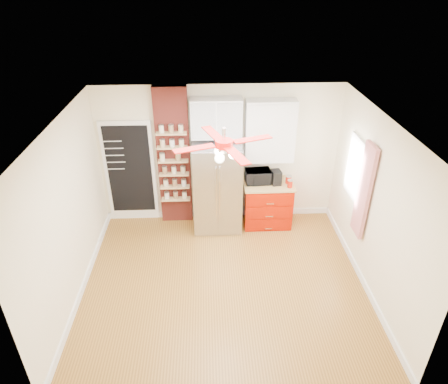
{
  "coord_description": "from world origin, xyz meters",
  "views": [
    {
      "loc": [
        -0.23,
        -4.89,
        4.5
      ],
      "look_at": [
        0.04,
        0.9,
        1.18
      ],
      "focal_mm": 32.0,
      "sensor_mm": 36.0,
      "label": 1
    }
  ],
  "objects_px": {
    "coffee_maker": "(276,177)",
    "red_cabinet": "(267,203)",
    "pantry_jar_oats": "(162,157)",
    "toaster_oven": "(258,176)",
    "fridge": "(217,187)",
    "ceiling_fan": "(224,144)",
    "canister_left": "(290,184)"
  },
  "relations": [
    {
      "from": "coffee_maker",
      "to": "canister_left",
      "type": "height_order",
      "value": "coffee_maker"
    },
    {
      "from": "canister_left",
      "to": "pantry_jar_oats",
      "type": "relative_size",
      "value": 0.95
    },
    {
      "from": "fridge",
      "to": "red_cabinet",
      "type": "bearing_deg",
      "value": 2.95
    },
    {
      "from": "ceiling_fan",
      "to": "toaster_oven",
      "type": "height_order",
      "value": "ceiling_fan"
    },
    {
      "from": "red_cabinet",
      "to": "ceiling_fan",
      "type": "relative_size",
      "value": 0.67
    },
    {
      "from": "coffee_maker",
      "to": "canister_left",
      "type": "distance_m",
      "value": 0.29
    },
    {
      "from": "toaster_oven",
      "to": "canister_left",
      "type": "distance_m",
      "value": 0.62
    },
    {
      "from": "coffee_maker",
      "to": "pantry_jar_oats",
      "type": "bearing_deg",
      "value": 168.9
    },
    {
      "from": "fridge",
      "to": "pantry_jar_oats",
      "type": "distance_m",
      "value": 1.15
    },
    {
      "from": "ceiling_fan",
      "to": "canister_left",
      "type": "xyz_separation_m",
      "value": [
        1.29,
        1.5,
        -1.46
      ]
    },
    {
      "from": "fridge",
      "to": "toaster_oven",
      "type": "xyz_separation_m",
      "value": [
        0.76,
        0.08,
        0.15
      ]
    },
    {
      "from": "fridge",
      "to": "pantry_jar_oats",
      "type": "bearing_deg",
      "value": 172.82
    },
    {
      "from": "fridge",
      "to": "red_cabinet",
      "type": "relative_size",
      "value": 1.86
    },
    {
      "from": "fridge",
      "to": "pantry_jar_oats",
      "type": "xyz_separation_m",
      "value": [
        -0.99,
        0.13,
        0.57
      ]
    },
    {
      "from": "fridge",
      "to": "ceiling_fan",
      "type": "xyz_separation_m",
      "value": [
        0.05,
        -1.63,
        1.55
      ]
    },
    {
      "from": "ceiling_fan",
      "to": "toaster_oven",
      "type": "bearing_deg",
      "value": 67.35
    },
    {
      "from": "red_cabinet",
      "to": "canister_left",
      "type": "distance_m",
      "value": 0.66
    },
    {
      "from": "ceiling_fan",
      "to": "pantry_jar_oats",
      "type": "bearing_deg",
      "value": 120.71
    },
    {
      "from": "toaster_oven",
      "to": "pantry_jar_oats",
      "type": "xyz_separation_m",
      "value": [
        -1.76,
        0.04,
        0.42
      ]
    },
    {
      "from": "red_cabinet",
      "to": "toaster_oven",
      "type": "distance_m",
      "value": 0.61
    },
    {
      "from": "red_cabinet",
      "to": "fridge",
      "type": "bearing_deg",
      "value": -177.05
    },
    {
      "from": "red_cabinet",
      "to": "ceiling_fan",
      "type": "xyz_separation_m",
      "value": [
        -0.92,
        -1.68,
        1.97
      ]
    },
    {
      "from": "canister_left",
      "to": "pantry_jar_oats",
      "type": "distance_m",
      "value": 2.39
    },
    {
      "from": "coffee_maker",
      "to": "canister_left",
      "type": "relative_size",
      "value": 1.97
    },
    {
      "from": "toaster_oven",
      "to": "fridge",
      "type": "bearing_deg",
      "value": -177.75
    },
    {
      "from": "red_cabinet",
      "to": "pantry_jar_oats",
      "type": "height_order",
      "value": "pantry_jar_oats"
    },
    {
      "from": "pantry_jar_oats",
      "to": "fridge",
      "type": "bearing_deg",
      "value": -7.18
    },
    {
      "from": "pantry_jar_oats",
      "to": "toaster_oven",
      "type": "bearing_deg",
      "value": -1.38
    },
    {
      "from": "ceiling_fan",
      "to": "pantry_jar_oats",
      "type": "height_order",
      "value": "ceiling_fan"
    },
    {
      "from": "coffee_maker",
      "to": "red_cabinet",
      "type": "bearing_deg",
      "value": 159.37
    },
    {
      "from": "ceiling_fan",
      "to": "coffee_maker",
      "type": "height_order",
      "value": "ceiling_fan"
    },
    {
      "from": "red_cabinet",
      "to": "toaster_oven",
      "type": "xyz_separation_m",
      "value": [
        -0.21,
        0.03,
        0.58
      ]
    }
  ]
}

